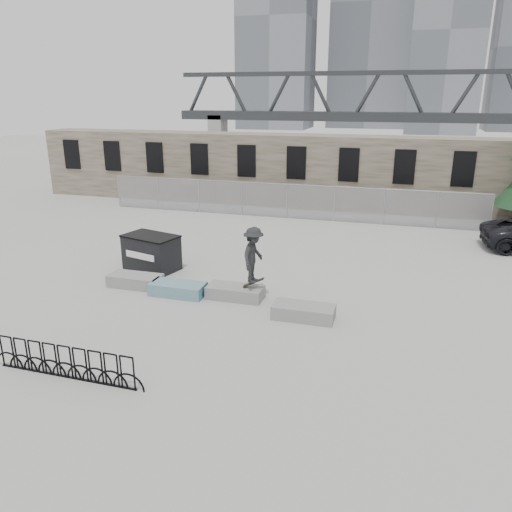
{
  "coord_description": "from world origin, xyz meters",
  "views": [
    {
      "loc": [
        6.23,
        -15.37,
        6.96
      ],
      "look_at": [
        1.4,
        1.28,
        1.3
      ],
      "focal_mm": 35.0,
      "sensor_mm": 36.0,
      "label": 1
    }
  ],
  "objects": [
    {
      "name": "planter_center_left",
      "position": [
        -1.16,
        -0.06,
        0.25
      ],
      "size": [
        2.0,
        0.9,
        0.45
      ],
      "color": "teal",
      "rests_on": "ground"
    },
    {
      "name": "ground",
      "position": [
        0.0,
        0.0,
        0.0
      ],
      "size": [
        120.0,
        120.0,
        0.0
      ],
      "primitive_type": "plane",
      "color": "#A5A5A0",
      "rests_on": "ground"
    },
    {
      "name": "skyline_towers",
      "position": [
        -1.01,
        93.81,
        20.79
      ],
      "size": [
        58.0,
        28.0,
        48.0
      ],
      "color": "slate",
      "rests_on": "ground"
    },
    {
      "name": "skateboarder",
      "position": [
        1.6,
        0.28,
        1.67
      ],
      "size": [
        0.85,
        1.34,
        2.18
      ],
      "rotation": [
        0.0,
        0.0,
        1.47
      ],
      "color": "black",
      "rests_on": "ground"
    },
    {
      "name": "dumpster",
      "position": [
        -3.37,
        2.23,
        0.73
      ],
      "size": [
        2.49,
        1.88,
        1.45
      ],
      "rotation": [
        0.0,
        0.0,
        -0.27
      ],
      "color": "black",
      "rests_on": "ground"
    },
    {
      "name": "chainlink_fence",
      "position": [
        -0.0,
        12.5,
        1.04
      ],
      "size": [
        22.06,
        0.06,
        2.02
      ],
      "color": "gray",
      "rests_on": "ground"
    },
    {
      "name": "planter_center_right",
      "position": [
        0.94,
        0.24,
        0.25
      ],
      "size": [
        2.0,
        0.9,
        0.45
      ],
      "color": "gray",
      "rests_on": "ground"
    },
    {
      "name": "truss_bridge",
      "position": [
        10.0,
        55.0,
        4.13
      ],
      "size": [
        70.0,
        3.0,
        9.8
      ],
      "color": "#2D3033",
      "rests_on": "ground"
    },
    {
      "name": "planter_far_left",
      "position": [
        -3.07,
        0.28,
        0.25
      ],
      "size": [
        2.0,
        0.9,
        0.45
      ],
      "color": "gray",
      "rests_on": "ground"
    },
    {
      "name": "bike_rack",
      "position": [
        -1.57,
        -5.94,
        0.44
      ],
      "size": [
        4.49,
        0.12,
        0.9
      ],
      "rotation": [
        0.0,
        0.0,
        -0.02
      ],
      "color": "black",
      "rests_on": "ground"
    },
    {
      "name": "planter_offset",
      "position": [
        3.59,
        -0.74,
        0.25
      ],
      "size": [
        2.0,
        0.9,
        0.45
      ],
      "color": "gray",
      "rests_on": "ground"
    },
    {
      "name": "stone_wall",
      "position": [
        0.0,
        16.24,
        2.26
      ],
      "size": [
        36.0,
        2.58,
        4.5
      ],
      "color": "brown",
      "rests_on": "ground"
    }
  ]
}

